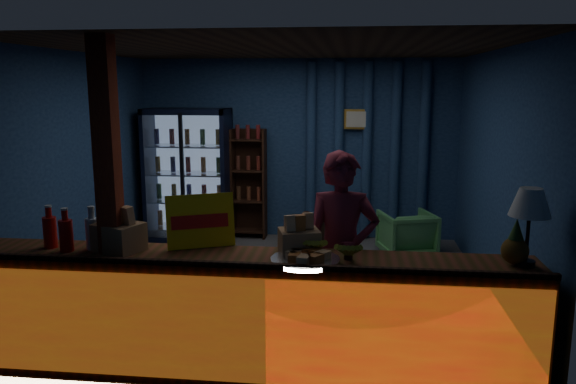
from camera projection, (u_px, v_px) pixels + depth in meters
name	position (u px, v px, depth m)	size (l,w,h in m)	color
ground	(278.00, 287.00, 6.30)	(4.60, 4.60, 0.00)	#515154
room_walls	(278.00, 148.00, 6.00)	(4.60, 4.60, 4.60)	navy
counter	(246.00, 315.00, 4.35)	(4.40, 0.57, 0.99)	brown
support_post	(110.00, 208.00, 4.32)	(0.16, 0.16, 2.60)	#9A3816
beverage_cooler	(190.00, 175.00, 8.17)	(1.20, 0.62, 1.90)	black
bottle_shelf	(249.00, 184.00, 8.24)	(0.50, 0.28, 1.60)	#371D11
curtain_folds	(367.00, 151.00, 8.03)	(1.74, 0.14, 2.50)	navy
framed_picture	(357.00, 119.00, 7.92)	(0.36, 0.04, 0.28)	gold
shopkeeper	(341.00, 253.00, 4.67)	(0.62, 0.41, 1.71)	maroon
green_chair	(407.00, 234.00, 7.36)	(0.64, 0.66, 0.60)	#50A156
side_table	(306.00, 235.00, 7.56)	(0.58, 0.48, 0.56)	#371D11
yellow_sign	(201.00, 221.00, 4.47)	(0.54, 0.31, 0.43)	yellow
soda_bottles	(79.00, 233.00, 4.40)	(0.64, 0.19, 0.35)	red
snack_box_left	(119.00, 235.00, 4.39)	(0.42, 0.38, 0.36)	#AB7653
snack_box_centre	(299.00, 240.00, 4.31)	(0.35, 0.32, 0.31)	#AB7653
pastry_tray	(305.00, 258.00, 4.13)	(0.52, 0.52, 0.08)	silver
banana_bunches	(331.00, 248.00, 4.20)	(0.49, 0.29, 0.16)	gold
table_lamp	(530.00, 206.00, 3.95)	(0.29, 0.29, 0.57)	black
pineapple	(515.00, 246.00, 4.03)	(0.19, 0.19, 0.33)	brown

